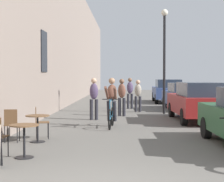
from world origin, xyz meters
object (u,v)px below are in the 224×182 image
at_px(cafe_table_near, 24,134).
at_px(cafe_chair_mid_toward_street, 12,123).
at_px(cafe_table_mid, 38,123).
at_px(cyclist_on_bicycle, 112,104).
at_px(parked_car_second, 198,101).
at_px(pedestrian_mid, 122,95).
at_px(cafe_chair_mid_toward_wall, 40,120).
at_px(pedestrian_furthest, 130,91).
at_px(parked_car_third, 183,96).
at_px(parked_car_fourth, 167,91).
at_px(street_lamp, 164,48).
at_px(pedestrian_far, 138,94).
at_px(pedestrian_near, 94,96).

distance_m(cafe_table_near, cafe_chair_mid_toward_street, 2.04).
relative_size(cafe_table_mid, cafe_chair_mid_toward_street, 0.81).
bearing_deg(cyclist_on_bicycle, parked_car_second, 28.29).
distance_m(cafe_table_mid, cyclist_on_bicycle, 3.60).
distance_m(cafe_table_near, cyclist_on_bicycle, 5.29).
bearing_deg(cafe_chair_mid_toward_street, pedestrian_mid, 66.74).
bearing_deg(cafe_table_mid, cafe_chair_mid_toward_wall, 97.42).
height_order(pedestrian_furthest, parked_car_third, pedestrian_furthest).
relative_size(cyclist_on_bicycle, parked_car_fourth, 0.40).
xyz_separation_m(cafe_table_mid, street_lamp, (4.20, 7.77, 2.59)).
relative_size(cafe_chair_mid_toward_wall, parked_car_fourth, 0.20).
distance_m(pedestrian_furthest, parked_car_second, 6.18).
bearing_deg(parked_car_fourth, street_lamp, -97.81).
distance_m(cafe_table_near, parked_car_third, 13.12).
bearing_deg(pedestrian_far, pedestrian_furthest, 101.85).
xyz_separation_m(cafe_chair_mid_toward_wall, pedestrian_far, (3.08, 8.15, 0.37)).
height_order(cafe_chair_mid_toward_wall, parked_car_fourth, parked_car_fourth).
xyz_separation_m(cafe_table_mid, cafe_chair_mid_toward_wall, (-0.07, 0.57, -0.00)).
relative_size(cafe_chair_mid_toward_street, parked_car_third, 0.22).
xyz_separation_m(cafe_chair_mid_toward_wall, pedestrian_furthest, (2.71, 9.90, 0.43)).
relative_size(cyclist_on_bicycle, pedestrian_furthest, 1.05).
distance_m(cafe_chair_mid_toward_wall, parked_car_second, 6.83).
relative_size(cafe_table_mid, cyclist_on_bicycle, 0.41).
height_order(pedestrian_mid, street_lamp, street_lamp).
height_order(cafe_chair_mid_toward_street, cafe_chair_mid_toward_wall, same).
height_order(cafe_table_near, parked_car_third, parked_car_third).
distance_m(cafe_table_near, parked_car_fourth, 18.07).
distance_m(cafe_chair_mid_toward_street, pedestrian_near, 5.56).
bearing_deg(street_lamp, cafe_chair_mid_toward_wall, -120.69).
xyz_separation_m(cafe_chair_mid_toward_wall, parked_car_second, (5.30, 4.29, 0.28)).
xyz_separation_m(cafe_table_near, parked_car_fourth, (5.09, 17.34, 0.29)).
bearing_deg(cafe_table_mid, cyclist_on_bicycle, 58.45).
bearing_deg(street_lamp, parked_car_third, 61.86).
height_order(pedestrian_mid, pedestrian_furthest, pedestrian_furthest).
bearing_deg(parked_car_second, pedestrian_furthest, 114.82).
bearing_deg(parked_car_fourth, parked_car_second, -90.09).
bearing_deg(pedestrian_furthest, cafe_chair_mid_toward_street, -107.46).
distance_m(pedestrian_far, pedestrian_furthest, 1.80).
bearing_deg(pedestrian_furthest, parked_car_fourth, 62.11).
distance_m(cafe_chair_mid_toward_wall, pedestrian_near, 4.77).
distance_m(cafe_chair_mid_toward_street, street_lamp, 9.59).
bearing_deg(parked_car_second, pedestrian_near, 175.68).
relative_size(parked_car_second, parked_car_third, 1.07).
distance_m(pedestrian_mid, parked_car_second, 3.51).
distance_m(cyclist_on_bicycle, street_lamp, 5.74).
distance_m(pedestrian_near, street_lamp, 4.58).
height_order(cafe_chair_mid_toward_street, pedestrian_far, pedestrian_far).
bearing_deg(cafe_chair_mid_toward_street, pedestrian_far, 67.26).
bearing_deg(parked_car_third, cafe_table_mid, -118.34).
xyz_separation_m(pedestrian_furthest, parked_car_fourth, (2.61, 4.93, -0.14)).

